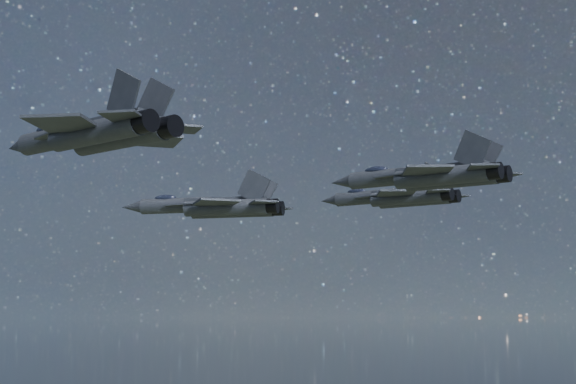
% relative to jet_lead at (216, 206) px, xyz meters
% --- Properties ---
extents(jet_lead, '(18.91, 12.89, 4.75)m').
position_rel_jet_lead_xyz_m(jet_lead, '(0.00, 0.00, 0.00)').
color(jet_lead, '#2B2F36').
extents(jet_left, '(18.02, 12.69, 4.56)m').
position_rel_jet_lead_xyz_m(jet_left, '(14.57, 15.87, 2.00)').
color(jet_left, '#2B2F36').
extents(jet_right, '(20.37, 13.99, 5.11)m').
position_rel_jet_lead_xyz_m(jet_right, '(6.89, -27.31, 2.13)').
color(jet_right, '#2B2F36').
extents(jet_slot, '(18.52, 13.00, 4.67)m').
position_rel_jet_lead_xyz_m(jet_slot, '(24.57, -1.91, 1.12)').
color(jet_slot, '#2B2F36').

